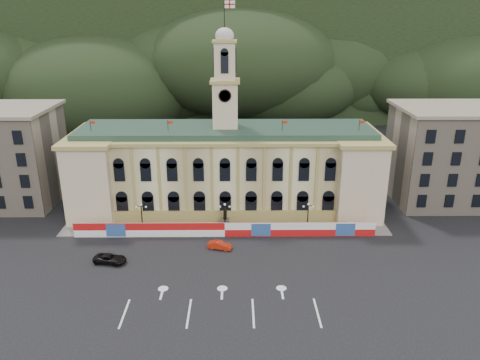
{
  "coord_description": "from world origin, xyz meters",
  "views": [
    {
      "loc": [
        1.97,
        -54.99,
        35.3
      ],
      "look_at": [
        2.55,
        18.0,
        8.92
      ],
      "focal_mm": 35.0,
      "sensor_mm": 36.0,
      "label": 1
    }
  ],
  "objects_px": {
    "statue": "(225,222)",
    "red_sedan": "(220,245)",
    "black_suv": "(110,259)",
    "lamp_center": "(225,215)"
  },
  "relations": [
    {
      "from": "lamp_center",
      "to": "black_suv",
      "type": "bearing_deg",
      "value": -148.07
    },
    {
      "from": "black_suv",
      "to": "lamp_center",
      "type": "bearing_deg",
      "value": -47.69
    },
    {
      "from": "statue",
      "to": "black_suv",
      "type": "distance_m",
      "value": 20.44
    },
    {
      "from": "statue",
      "to": "red_sedan",
      "type": "distance_m",
      "value": 7.31
    },
    {
      "from": "statue",
      "to": "red_sedan",
      "type": "height_order",
      "value": "statue"
    },
    {
      "from": "statue",
      "to": "lamp_center",
      "type": "bearing_deg",
      "value": -90.0
    },
    {
      "from": "statue",
      "to": "black_suv",
      "type": "bearing_deg",
      "value": -145.69
    },
    {
      "from": "lamp_center",
      "to": "black_suv",
      "type": "xyz_separation_m",
      "value": [
        -16.88,
        -10.52,
        -2.4
      ]
    },
    {
      "from": "lamp_center",
      "to": "black_suv",
      "type": "distance_m",
      "value": 20.03
    },
    {
      "from": "lamp_center",
      "to": "red_sedan",
      "type": "xyz_separation_m",
      "value": [
        -0.71,
        -6.25,
        -2.45
      ]
    }
  ]
}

